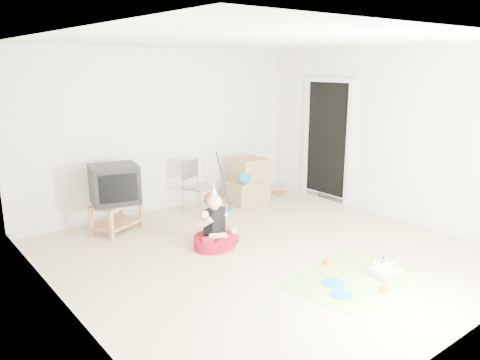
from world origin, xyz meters
TOP-DOWN VIEW (x-y plane):
  - ground at (0.00, 0.00)m, footprint 5.00×5.00m
  - doorway_recess at (2.48, 1.20)m, footprint 0.02×0.90m
  - tv_stand at (-1.15, 1.93)m, footprint 0.80×0.67m
  - crt_tv at (-1.15, 1.93)m, footprint 0.74×0.66m
  - folding_chair at (0.25, 1.91)m, footprint 0.50×0.49m
  - cardboard_boxes at (1.23, 1.84)m, footprint 0.64×0.50m
  - floor_mop at (0.63, 1.66)m, footprint 0.25×0.32m
  - book_pile at (2.04, 1.94)m, footprint 0.23×0.27m
  - seated_woman at (-0.40, 0.56)m, footprint 0.74×0.74m
  - party_mat at (0.26, -1.15)m, footprint 1.61×1.30m
  - birthday_cake at (0.64, -1.33)m, footprint 0.35×0.30m
  - blue_plate_near at (0.01, -1.12)m, footprint 0.33×0.33m
  - blue_plate_far at (-0.13, -1.34)m, footprint 0.32×0.32m
  - orange_cup_near at (0.34, -0.76)m, footprint 0.08×0.08m
  - orange_cup_far at (0.27, -1.59)m, footprint 0.10×0.10m
  - blue_party_hat at (0.83, -1.18)m, footprint 0.10×0.10m

SIDE VIEW (x-z plane):
  - ground at x=0.00m, z-range 0.00..0.00m
  - party_mat at x=0.26m, z-range 0.00..0.01m
  - blue_plate_far at x=-0.13m, z-range 0.01..0.02m
  - blue_plate_near at x=0.01m, z-range 0.01..0.02m
  - book_pile at x=2.04m, z-range 0.00..0.05m
  - birthday_cake at x=0.64m, z-range -0.03..0.12m
  - orange_cup_far at x=0.27m, z-range 0.01..0.08m
  - orange_cup_near at x=0.34m, z-range 0.01..0.09m
  - blue_party_hat at x=0.83m, z-range 0.01..0.16m
  - seated_woman at x=-0.40m, z-range -0.24..0.62m
  - tv_stand at x=-1.15m, z-range 0.04..0.47m
  - floor_mop at x=0.63m, z-range -0.22..0.75m
  - cardboard_boxes at x=1.23m, z-range -0.02..0.76m
  - folding_chair at x=0.25m, z-range -0.01..0.88m
  - crt_tv at x=-1.15m, z-range 0.43..0.98m
  - doorway_recess at x=2.48m, z-range 0.00..2.05m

